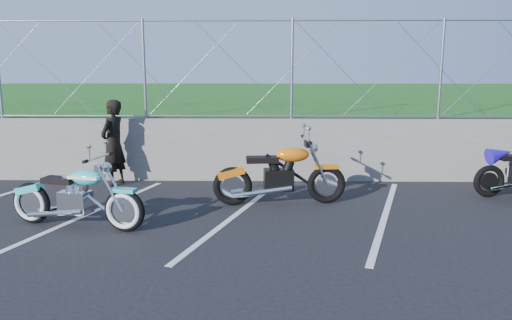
{
  "coord_description": "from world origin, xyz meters",
  "views": [
    {
      "loc": [
        0.46,
        -6.75,
        2.38
      ],
      "look_at": [
        0.31,
        1.3,
        0.84
      ],
      "focal_mm": 35.0,
      "sensor_mm": 36.0,
      "label": 1
    }
  ],
  "objects": [
    {
      "name": "retaining_wall",
      "position": [
        0.0,
        3.5,
        0.65
      ],
      "size": [
        30.0,
        0.22,
        1.3
      ],
      "primitive_type": "cube",
      "color": "#62625E",
      "rests_on": "ground"
    },
    {
      "name": "parking_lines",
      "position": [
        1.2,
        1.0,
        0.0
      ],
      "size": [
        18.29,
        4.31,
        0.01
      ],
      "color": "silver",
      "rests_on": "ground"
    },
    {
      "name": "chain_link_fence",
      "position": [
        0.0,
        3.5,
        2.3
      ],
      "size": [
        28.0,
        0.03,
        2.0
      ],
      "color": "gray",
      "rests_on": "retaining_wall"
    },
    {
      "name": "grass_field",
      "position": [
        0.0,
        13.5,
        0.65
      ],
      "size": [
        30.0,
        20.0,
        1.3
      ],
      "primitive_type": "cube",
      "color": "#184F15",
      "rests_on": "ground"
    },
    {
      "name": "ground",
      "position": [
        0.0,
        0.0,
        0.0
      ],
      "size": [
        90.0,
        90.0,
        0.0
      ],
      "primitive_type": "plane",
      "color": "black",
      "rests_on": "ground"
    },
    {
      "name": "person_standing",
      "position": [
        -2.56,
        3.0,
        0.86
      ],
      "size": [
        0.59,
        0.72,
        1.71
      ],
      "primitive_type": "imported",
      "rotation": [
        0.0,
        0.0,
        -1.9
      ],
      "color": "black",
      "rests_on": "ground"
    },
    {
      "name": "cruiser_turquoise",
      "position": [
        -2.3,
        0.32,
        0.44
      ],
      "size": [
        2.16,
        0.75,
        1.09
      ],
      "rotation": [
        0.0,
        0.0,
        -0.24
      ],
      "color": "black",
      "rests_on": "ground"
    },
    {
      "name": "naked_orange",
      "position": [
        0.75,
        1.64,
        0.49
      ],
      "size": [
        2.31,
        0.78,
        1.15
      ],
      "rotation": [
        0.0,
        0.0,
        0.1
      ],
      "color": "black",
      "rests_on": "ground"
    }
  ]
}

